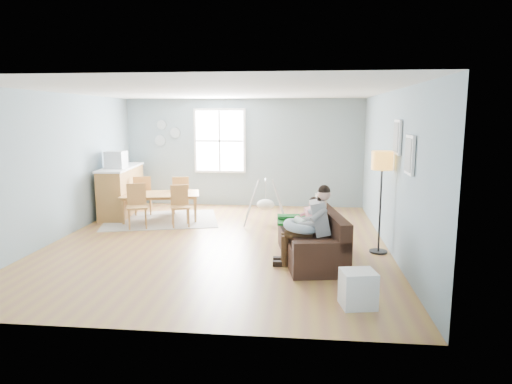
# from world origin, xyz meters

# --- Properties ---
(room) EXTENTS (8.40, 9.40, 3.90)m
(room) POSITION_xyz_m (0.00, 0.00, 2.42)
(room) COLOR #AF833E
(window) EXTENTS (1.32, 0.08, 1.62)m
(window) POSITION_xyz_m (-0.60, 3.46, 1.65)
(window) COLOR white
(window) RESTS_ON room
(pictures) EXTENTS (0.05, 1.34, 0.74)m
(pictures) POSITION_xyz_m (2.97, -1.05, 1.85)
(pictures) COLOR white
(pictures) RESTS_ON room
(wall_plates) EXTENTS (0.67, 0.02, 0.66)m
(wall_plates) POSITION_xyz_m (-2.00, 3.47, 1.83)
(wall_plates) COLOR #899CA5
(wall_plates) RESTS_ON room
(sofa) EXTENTS (1.14, 2.05, 0.78)m
(sofa) POSITION_xyz_m (1.71, -0.81, 0.28)
(sofa) COLOR black
(sofa) RESTS_ON room
(green_throw) EXTENTS (0.93, 0.82, 0.04)m
(green_throw) POSITION_xyz_m (1.53, -0.19, 0.50)
(green_throw) COLOR #145924
(green_throw) RESTS_ON sofa
(beige_pillow) EXTENTS (0.18, 0.48, 0.47)m
(beige_pillow) POSITION_xyz_m (1.82, -0.28, 0.72)
(beige_pillow) COLOR #C3AC95
(beige_pillow) RESTS_ON sofa
(father) EXTENTS (0.88, 0.41, 1.25)m
(father) POSITION_xyz_m (1.63, -1.10, 0.67)
(father) COLOR gray
(father) RESTS_ON sofa
(nursing_pillow) EXTENTS (0.56, 0.55, 0.22)m
(nursing_pillow) POSITION_xyz_m (1.49, -1.13, 0.61)
(nursing_pillow) COLOR silver
(nursing_pillow) RESTS_ON father
(infant) EXTENTS (0.22, 0.35, 0.13)m
(infant) POSITION_xyz_m (1.48, -1.10, 0.68)
(infant) COLOR silver
(infant) RESTS_ON nursing_pillow
(toddler) EXTENTS (0.52, 0.32, 0.79)m
(toddler) POSITION_xyz_m (1.61, -0.64, 0.66)
(toddler) COLOR white
(toddler) RESTS_ON sofa
(floor_lamp) EXTENTS (0.34, 0.34, 1.71)m
(floor_lamp) POSITION_xyz_m (2.80, -0.34, 1.42)
(floor_lamp) COLOR black
(floor_lamp) RESTS_ON room
(storage_cube) EXTENTS (0.46, 0.43, 0.45)m
(storage_cube) POSITION_xyz_m (2.19, -2.62, 0.22)
(storage_cube) COLOR white
(storage_cube) RESTS_ON room
(rug) EXTENTS (2.80, 2.39, 0.01)m
(rug) POSITION_xyz_m (-1.60, 1.63, 0.01)
(rug) COLOR #A29D94
(rug) RESTS_ON room
(dining_table) EXTENTS (1.85, 1.31, 0.59)m
(dining_table) POSITION_xyz_m (-1.60, 1.63, 0.30)
(dining_table) COLOR olive
(dining_table) RESTS_ON rug
(chair_sw) EXTENTS (0.53, 0.53, 0.90)m
(chair_sw) POSITION_xyz_m (-1.88, 0.94, 0.51)
(chair_sw) COLOR #A57A39
(chair_sw) RESTS_ON rug
(chair_se) EXTENTS (0.49, 0.49, 0.85)m
(chair_se) POSITION_xyz_m (-1.03, 1.16, 0.48)
(chair_se) COLOR #A57A39
(chair_se) RESTS_ON rug
(chair_nw) EXTENTS (0.52, 0.52, 0.91)m
(chair_nw) POSITION_xyz_m (-2.17, 2.10, 0.52)
(chair_nw) COLOR #A57A39
(chair_nw) RESTS_ON rug
(chair_ne) EXTENTS (0.50, 0.50, 0.89)m
(chair_ne) POSITION_xyz_m (-1.33, 2.32, 0.50)
(chair_ne) COLOR #A57A39
(chair_ne) RESTS_ON rug
(counter) EXTENTS (0.79, 2.05, 1.12)m
(counter) POSITION_xyz_m (-2.70, 2.17, 0.57)
(counter) COLOR olive
(counter) RESTS_ON room
(monitor) EXTENTS (0.41, 0.39, 0.39)m
(monitor) POSITION_xyz_m (-2.64, 1.80, 1.31)
(monitor) COLOR silver
(monitor) RESTS_ON counter
(baby_swing) EXTENTS (0.98, 1.00, 0.93)m
(baby_swing) POSITION_xyz_m (0.72, 1.60, 0.42)
(baby_swing) COLOR silver
(baby_swing) RESTS_ON room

